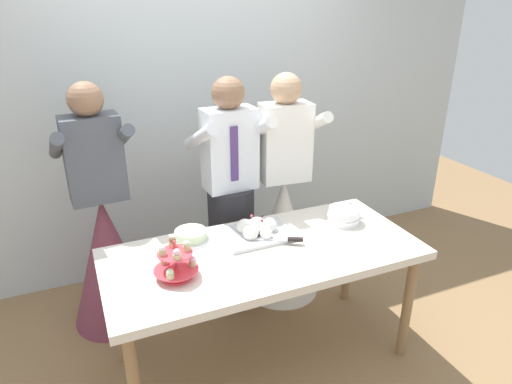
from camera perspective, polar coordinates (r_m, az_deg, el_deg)
ground_plane at (r=3.07m, az=0.91°, el=-19.92°), size 8.00×8.00×0.00m
rear_wall at (r=3.59m, az=-8.12°, el=12.61°), size 5.20×0.10×2.90m
dessert_table at (r=2.64m, az=1.01°, el=-8.73°), size 1.80×0.80×0.78m
cupcake_stand at (r=2.36m, az=-10.09°, el=-8.75°), size 0.23×0.23×0.21m
main_cake_tray at (r=2.72m, az=0.12°, el=-4.85°), size 0.42×0.37×0.13m
plate_stack at (r=2.94m, az=11.02°, el=-2.91°), size 0.21×0.21×0.10m
round_cake at (r=2.72m, az=-8.20°, el=-5.45°), size 0.24×0.24×0.06m
person_groom at (r=3.13m, az=-3.17°, el=-2.36°), size 0.48×0.51×1.66m
person_bride at (r=3.34m, az=3.39°, el=-3.77°), size 0.56×0.56×1.66m
person_guest at (r=3.19m, az=-18.26°, el=-6.36°), size 0.56×0.56×1.66m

